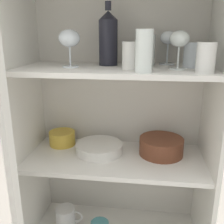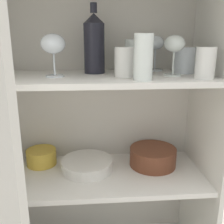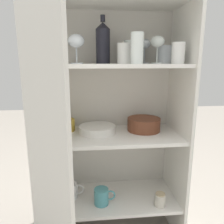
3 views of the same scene
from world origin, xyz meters
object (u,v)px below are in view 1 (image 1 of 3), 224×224
(plate_stack_white, at_px, (99,148))
(mixing_bowl_large, at_px, (161,146))
(wine_bottle, at_px, (108,38))
(serving_bowl_small, at_px, (62,137))

(plate_stack_white, bearing_deg, mixing_bowl_large, 3.78)
(wine_bottle, height_order, mixing_bowl_large, wine_bottle)
(plate_stack_white, xyz_separation_m, mixing_bowl_large, (0.29, 0.02, 0.02))
(wine_bottle, distance_m, mixing_bowl_large, 0.54)
(wine_bottle, height_order, plate_stack_white, wine_bottle)
(wine_bottle, xyz_separation_m, plate_stack_white, (-0.04, -0.03, -0.50))
(serving_bowl_small, bearing_deg, plate_stack_white, -18.28)
(mixing_bowl_large, distance_m, serving_bowl_small, 0.49)
(plate_stack_white, relative_size, mixing_bowl_large, 1.09)
(plate_stack_white, relative_size, serving_bowl_small, 1.69)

